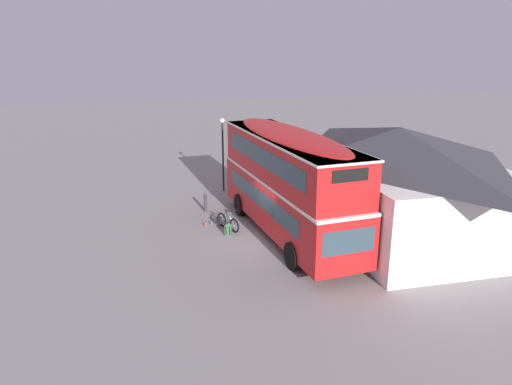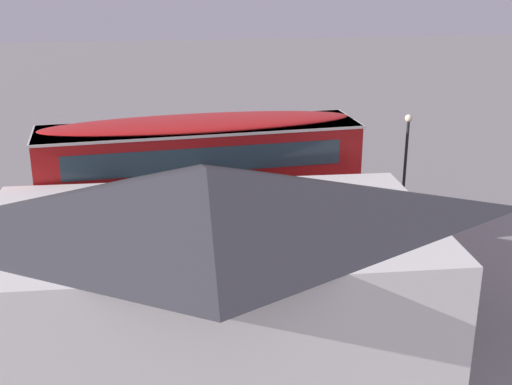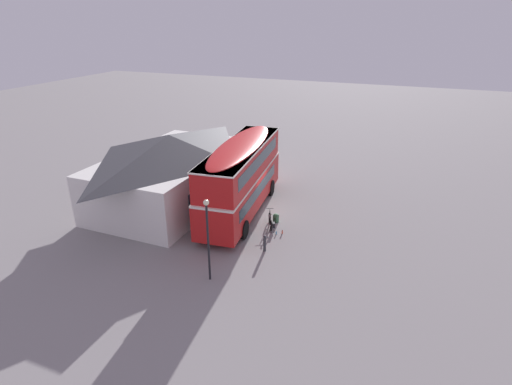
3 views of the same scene
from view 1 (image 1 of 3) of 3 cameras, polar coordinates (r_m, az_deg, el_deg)
ground_plane at (r=21.05m, az=1.24°, el=-5.93°), size 120.00×120.00×0.00m
double_decker_bus at (r=21.03m, az=3.84°, el=1.64°), size 10.89×3.52×4.79m
touring_bicycle at (r=22.39m, az=-3.50°, el=-3.51°), size 1.58×0.87×1.05m
backpack_on_ground at (r=21.70m, az=-3.32°, el=-4.40°), size 0.35×0.37×0.57m
water_bottle_blue_sports at (r=23.08m, az=-5.32°, el=-3.64°), size 0.07×0.07×0.21m
water_bottle_red_squeeze at (r=22.85m, az=-6.04°, el=-3.82°), size 0.08×0.08×0.25m
pub_building at (r=23.16m, az=16.45°, el=1.82°), size 12.22×7.37×4.74m
street_lamp at (r=27.86m, az=-4.00°, el=5.55°), size 0.28×0.28×4.32m
kerb_bollard at (r=24.84m, az=-6.10°, el=-1.17°), size 0.16×0.16×0.97m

